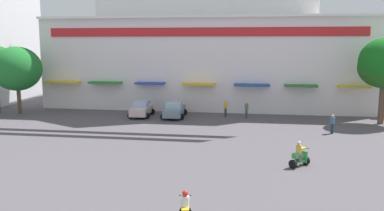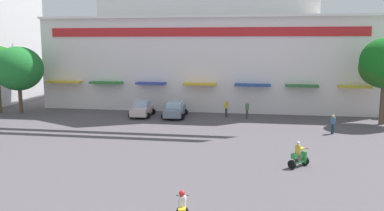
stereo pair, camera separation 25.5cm
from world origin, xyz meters
The scene contains 11 objects.
ground_plane centered at (0.00, 13.00, 0.00)m, with size 128.00×128.00×0.00m, color #534D54.
colonial_building centered at (0.00, 36.93, 9.45)m, with size 35.63×18.89×21.58m.
plaza_tree_0 centered at (-18.49, 26.47, 4.64)m, with size 4.97×4.95×6.90m.
plaza_tree_1 centered at (16.80, 26.50, 5.61)m, with size 4.29×4.17×7.73m.
parked_car_0 centered at (-5.52, 26.75, 0.78)m, with size 2.34×3.99×1.56m.
parked_car_1 centered at (-2.21, 26.86, 0.77)m, with size 2.46×4.44×1.53m.
scooter_rider_4 centered at (8.26, 12.41, 0.65)m, with size 1.32×1.36×1.58m.
scooter_rider_5 centered at (2.88, 3.81, 0.62)m, with size 0.73×1.38×1.49m.
pedestrian_0 centered at (2.77, 27.80, 0.95)m, with size 0.46×0.46×1.66m.
pedestrian_1 centered at (4.83, 27.21, 0.97)m, with size 0.50×0.50×1.70m.
pedestrian_2 centered at (11.82, 21.81, 0.88)m, with size 0.53×0.53×1.57m.
Camera 1 is at (5.51, -11.28, 7.32)m, focal length 37.53 mm.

